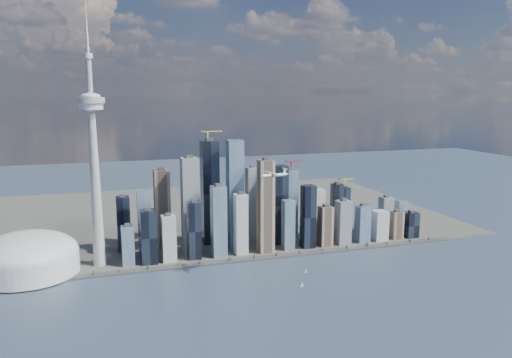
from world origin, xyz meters
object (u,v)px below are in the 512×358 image
object	(u,v)px
needle_tower	(94,158)
sailboat_west	(302,285)
airplane	(274,175)
sailboat_east	(306,271)
dome_stadium	(28,256)

from	to	relation	value
needle_tower	sailboat_west	size ratio (longest dim) A/B	58.75
airplane	sailboat_west	xyz separation A→B (m)	(37.68, -57.99, -209.39)
needle_tower	airplane	xyz separation A→B (m)	(335.09, -179.32, -23.44)
needle_tower	airplane	distance (m)	380.78
sailboat_west	sailboat_east	bearing A→B (deg)	58.56
needle_tower	sailboat_east	world-z (taller)	needle_tower
dome_stadium	needle_tower	bearing A→B (deg)	4.09
dome_stadium	sailboat_east	world-z (taller)	dome_stadium
needle_tower	dome_stadium	world-z (taller)	needle_tower
airplane	sailboat_west	size ratio (longest dim) A/B	6.57
sailboat_west	dome_stadium	bearing A→B (deg)	153.18
dome_stadium	sailboat_west	size ratio (longest dim) A/B	21.34
needle_tower	sailboat_east	size ratio (longest dim) A/B	56.53
dome_stadium	sailboat_west	bearing A→B (deg)	-23.91
sailboat_east	airplane	bearing A→B (deg)	-158.21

